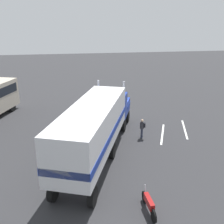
{
  "coord_description": "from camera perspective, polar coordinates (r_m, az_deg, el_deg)",
  "views": [
    {
      "loc": [
        -22.29,
        4.59,
        9.16
      ],
      "look_at": [
        -0.77,
        0.59,
        1.6
      ],
      "focal_mm": 41.82,
      "sensor_mm": 36.0,
      "label": 1
    }
  ],
  "objects": [
    {
      "name": "ground_plane",
      "position": [
        24.53,
        1.02,
        -2.87
      ],
      "size": [
        120.0,
        120.0,
        0.0
      ],
      "primitive_type": "plane",
      "color": "#2D2D30"
    },
    {
      "name": "lane_stripe_near",
      "position": [
        23.06,
        10.97,
        -4.7
      ],
      "size": [
        4.1,
        1.91,
        0.01
      ],
      "primitive_type": "cube",
      "rotation": [
        0.0,
        0.0,
        -0.41
      ],
      "color": "silver",
      "rests_on": "ground_plane"
    },
    {
      "name": "lane_stripe_mid",
      "position": [
        24.49,
        15.59,
        -3.63
      ],
      "size": [
        4.2,
        1.61,
        0.01
      ],
      "primitive_type": "cube",
      "rotation": [
        0.0,
        0.0,
        -0.34
      ],
      "color": "silver",
      "rests_on": "ground_plane"
    },
    {
      "name": "semi_truck",
      "position": [
        18.15,
        -3.25,
        -2.41
      ],
      "size": [
        14.04,
        7.69,
        4.5
      ],
      "color": "#193399",
      "rests_on": "ground_plane"
    },
    {
      "name": "person_bystander",
      "position": [
        21.74,
        6.61,
        -3.42
      ],
      "size": [
        0.38,
        0.48,
        1.63
      ],
      "color": "#2D3347",
      "rests_on": "ground_plane"
    },
    {
      "name": "motorcycle",
      "position": [
        14.08,
        8.06,
        -19.21
      ],
      "size": [
        2.11,
        0.25,
        1.12
      ],
      "color": "black",
      "rests_on": "ground_plane"
    }
  ]
}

